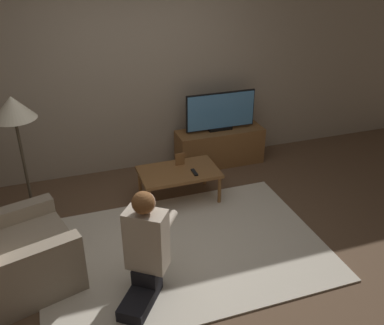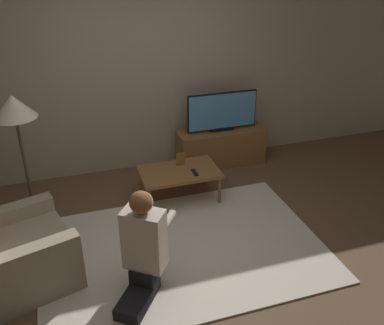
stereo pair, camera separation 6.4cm
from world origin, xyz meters
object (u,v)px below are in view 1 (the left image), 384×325
at_px(person_kneeling, 146,246).
at_px(armchair, 19,256).
at_px(floor_lamp, 14,117).
at_px(tv, 221,111).
at_px(coffee_table, 179,174).

bearing_deg(person_kneeling, armchair, 11.65).
distance_m(floor_lamp, armchair, 1.31).
height_order(tv, floor_lamp, floor_lamp).
distance_m(armchair, person_kneeling, 1.14).
relative_size(tv, armchair, 0.92).
distance_m(tv, person_kneeling, 2.57).
height_order(floor_lamp, person_kneeling, floor_lamp).
distance_m(coffee_table, armchair, 1.94).
relative_size(coffee_table, floor_lamp, 0.63).
height_order(tv, coffee_table, tv).
bearing_deg(floor_lamp, armchair, -97.16).
height_order(coffee_table, armchair, armchair).
bearing_deg(tv, armchair, -147.74).
bearing_deg(floor_lamp, coffee_table, -0.25).
relative_size(floor_lamp, person_kneeling, 1.46).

